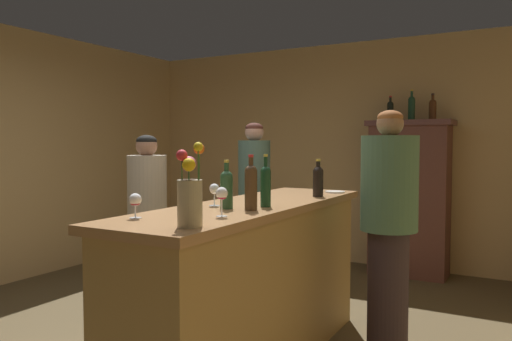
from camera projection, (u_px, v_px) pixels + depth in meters
name	position (u px, v px, depth m)	size (l,w,h in m)	color
wall_back	(331.00, 153.00, 6.34)	(5.18, 0.12, 2.70)	tan
bar_counter	(251.00, 284.00, 3.29)	(0.67, 2.36, 1.08)	olive
display_cabinet	(409.00, 195.00, 5.56)	(0.91, 0.47, 1.72)	brown
wine_bottle_malbec	(227.00, 187.00, 2.99)	(0.08, 0.08, 0.29)	#274D2D
wine_bottle_riesling	(251.00, 185.00, 2.92)	(0.07, 0.07, 0.33)	#422E19
wine_bottle_chardonnay	(318.00, 180.00, 3.68)	(0.08, 0.08, 0.28)	black
wine_bottle_merlot	(266.00, 184.00, 3.08)	(0.07, 0.07, 0.33)	#153920
wine_glass_front	(214.00, 190.00, 3.12)	(0.07, 0.07, 0.14)	white
wine_glass_mid	(222.00, 195.00, 2.66)	(0.06, 0.06, 0.16)	white
wine_glass_rear	(135.00, 201.00, 2.61)	(0.07, 0.07, 0.13)	white
flower_arrangement	(190.00, 192.00, 2.33)	(0.13, 0.13, 0.40)	tan
cheese_plate	(335.00, 192.00, 3.98)	(0.16, 0.16, 0.01)	white
display_bottle_left	(390.00, 110.00, 5.62)	(0.07, 0.07, 0.28)	black
display_bottle_midleft	(412.00, 107.00, 5.51)	(0.08, 0.08, 0.34)	#193A25
display_bottle_center	(433.00, 108.00, 5.40)	(0.08, 0.08, 0.28)	#492612
patron_in_grey	(147.00, 221.00, 4.01)	(0.31, 0.31, 1.54)	#A29B92
patron_in_navy	(254.00, 202.00, 4.69)	(0.30, 0.30, 1.66)	#272E33
bartender	(389.00, 224.00, 3.41)	(0.38, 0.38, 1.69)	#2F2327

